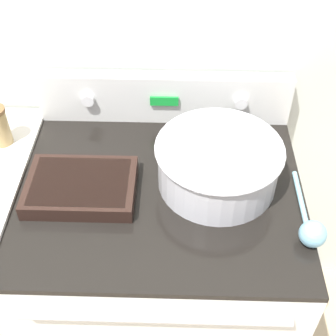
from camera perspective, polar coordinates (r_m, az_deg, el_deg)
name	(u,v)px	position (r m, az deg, el deg)	size (l,w,h in m)	color
kitchen_wall	(165,11)	(1.44, -0.39, 18.60)	(8.00, 0.05, 2.50)	silver
stove_range	(162,275)	(1.69, -0.71, -12.96)	(0.81, 0.72, 0.90)	silver
control_panel	(165,97)	(1.52, -0.42, 8.59)	(0.81, 0.07, 0.17)	silver
mixing_bowl	(218,162)	(1.30, 6.14, 0.69)	(0.35, 0.35, 0.14)	silver
casserole_dish	(81,186)	(1.32, -10.56, -2.20)	(0.30, 0.22, 0.05)	black
ladle	(311,230)	(1.25, 17.06, -7.24)	(0.07, 0.28, 0.07)	#7AB2C6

